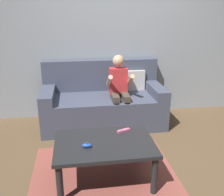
{
  "coord_description": "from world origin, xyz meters",
  "views": [
    {
      "loc": [
        -0.62,
        -2.19,
        1.61
      ],
      "look_at": [
        -0.2,
        0.62,
        0.62
      ],
      "focal_mm": 40.9,
      "sensor_mm": 36.0,
      "label": 1
    }
  ],
  "objects_px": {
    "game_remote_pink_near_edge": "(124,131)",
    "coffee_table": "(104,148)",
    "couch": "(103,103)",
    "nunchuk_blue": "(87,145)",
    "person_seated_on_couch": "(119,88)"
  },
  "relations": [
    {
      "from": "couch",
      "to": "nunchuk_blue",
      "type": "distance_m",
      "value": 1.46
    },
    {
      "from": "game_remote_pink_near_edge",
      "to": "coffee_table",
      "type": "bearing_deg",
      "value": -139.54
    },
    {
      "from": "coffee_table",
      "to": "nunchuk_blue",
      "type": "bearing_deg",
      "value": -157.05
    },
    {
      "from": "couch",
      "to": "person_seated_on_couch",
      "type": "relative_size",
      "value": 1.68
    },
    {
      "from": "coffee_table",
      "to": "game_remote_pink_near_edge",
      "type": "relative_size",
      "value": 6.55
    },
    {
      "from": "couch",
      "to": "game_remote_pink_near_edge",
      "type": "distance_m",
      "value": 1.17
    },
    {
      "from": "couch",
      "to": "coffee_table",
      "type": "relative_size",
      "value": 1.83
    },
    {
      "from": "coffee_table",
      "to": "game_remote_pink_near_edge",
      "type": "height_order",
      "value": "game_remote_pink_near_edge"
    },
    {
      "from": "game_remote_pink_near_edge",
      "to": "nunchuk_blue",
      "type": "relative_size",
      "value": 1.5
    },
    {
      "from": "coffee_table",
      "to": "game_remote_pink_near_edge",
      "type": "distance_m",
      "value": 0.3
    },
    {
      "from": "coffee_table",
      "to": "nunchuk_blue",
      "type": "distance_m",
      "value": 0.2
    },
    {
      "from": "person_seated_on_couch",
      "to": "nunchuk_blue",
      "type": "distance_m",
      "value": 1.34
    },
    {
      "from": "couch",
      "to": "coffee_table",
      "type": "distance_m",
      "value": 1.36
    },
    {
      "from": "person_seated_on_couch",
      "to": "nunchuk_blue",
      "type": "bearing_deg",
      "value": -112.84
    },
    {
      "from": "couch",
      "to": "coffee_table",
      "type": "height_order",
      "value": "couch"
    }
  ]
}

